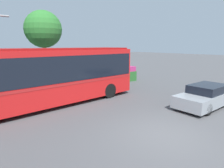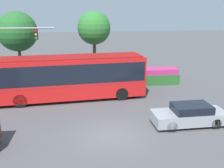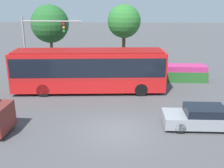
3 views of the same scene
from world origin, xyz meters
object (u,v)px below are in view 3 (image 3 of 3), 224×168
Objects in this scene: city_bus at (89,68)px; traffic_light_pole at (38,39)px; sedan_foreground at (203,117)px; street_tree_centre at (124,22)px; street_tree_left at (50,24)px.

traffic_light_pole is (-4.80, 2.89, 1.88)m from city_bus.
traffic_light_pole is at bearing -35.92° from sedan_foreground.
traffic_light_pole is (-12.15, 8.79, 3.18)m from sedan_foreground.
traffic_light_pole reaches higher than city_bus.
city_bus is 1.81× the size of street_tree_centre.
city_bus is at bearing -52.54° from street_tree_left.
traffic_light_pole is at bearing 145.11° from city_bus.
street_tree_left reaches higher than traffic_light_pole.
sedan_foreground is at bearing -44.83° from street_tree_left.
sedan_foreground is at bearing -35.90° from traffic_light_pole.
traffic_light_pole reaches higher than sedan_foreground.
street_tree_left is (-4.51, 5.89, 2.88)m from city_bus.
sedan_foreground is at bearing -42.63° from city_bus.
street_tree_centre reaches higher than sedan_foreground.
street_tree_centre is at bearing 30.03° from traffic_light_pole.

